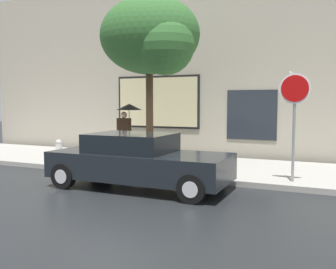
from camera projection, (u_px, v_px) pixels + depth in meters
ground_plane at (118, 185)px, 9.75m from camera, size 60.00×60.00×0.00m
sidewalk at (165, 164)px, 12.48m from camera, size 20.00×4.00×0.15m
building_facade at (191, 68)px, 14.46m from camera, size 20.00×0.67×7.00m
parked_car at (138, 161)px, 9.33m from camera, size 4.51×1.89×1.37m
fire_hydrant at (59, 150)px, 12.83m from camera, size 0.30×0.44×0.73m
pedestrian_with_umbrella at (127, 116)px, 13.38m from camera, size 0.93×0.93×1.95m
street_tree at (152, 38)px, 11.12m from camera, size 3.11×2.64×5.18m
stop_sign at (294, 105)px, 9.23m from camera, size 0.76×0.10×2.72m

